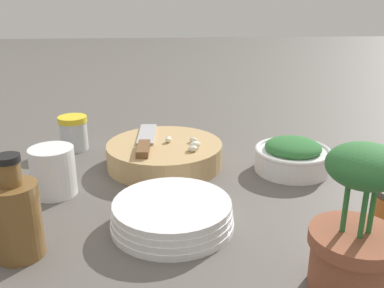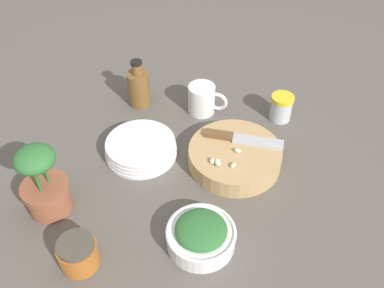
% 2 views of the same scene
% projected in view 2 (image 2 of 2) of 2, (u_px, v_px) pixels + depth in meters
% --- Properties ---
extents(ground_plane, '(5.00, 5.00, 0.00)m').
position_uv_depth(ground_plane, '(185.00, 174.00, 1.03)').
color(ground_plane, '#56514C').
extents(cutting_board, '(0.23, 0.23, 0.05)m').
position_uv_depth(cutting_board, '(235.00, 156.00, 1.04)').
color(cutting_board, tan).
rests_on(cutting_board, ground_plane).
extents(chef_knife, '(0.04, 0.19, 0.01)m').
position_uv_depth(chef_knife, '(239.00, 138.00, 1.05)').
color(chef_knife, brown).
rests_on(chef_knife, cutting_board).
extents(garlic_cloves, '(0.07, 0.07, 0.02)m').
position_uv_depth(garlic_cloves, '(223.00, 160.00, 0.99)').
color(garlic_cloves, silver).
rests_on(garlic_cloves, cutting_board).
extents(herb_bowl, '(0.14, 0.14, 0.06)m').
position_uv_depth(herb_bowl, '(201.00, 235.00, 0.87)').
color(herb_bowl, white).
rests_on(herb_bowl, ground_plane).
extents(spice_jar, '(0.06, 0.06, 0.07)m').
position_uv_depth(spice_jar, '(281.00, 107.00, 1.16)').
color(spice_jar, silver).
rests_on(spice_jar, ground_plane).
extents(coffee_mug, '(0.07, 0.11, 0.08)m').
position_uv_depth(coffee_mug, '(204.00, 99.00, 1.18)').
color(coffee_mug, white).
rests_on(coffee_mug, ground_plane).
extents(plate_stack, '(0.18, 0.18, 0.04)m').
position_uv_depth(plate_stack, '(141.00, 148.00, 1.07)').
color(plate_stack, white).
rests_on(plate_stack, ground_plane).
extents(honey_jar, '(0.08, 0.08, 0.07)m').
position_uv_depth(honey_jar, '(78.00, 253.00, 0.83)').
color(honey_jar, '#B26023').
rests_on(honey_jar, ground_plane).
extents(oil_bottle, '(0.06, 0.06, 0.14)m').
position_uv_depth(oil_bottle, '(139.00, 87.00, 1.20)').
color(oil_bottle, brown).
rests_on(oil_bottle, ground_plane).
extents(potted_herb, '(0.10, 0.10, 0.18)m').
position_uv_depth(potted_herb, '(44.00, 185.00, 0.91)').
color(potted_herb, '#935138').
rests_on(potted_herb, ground_plane).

